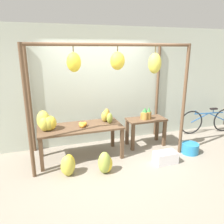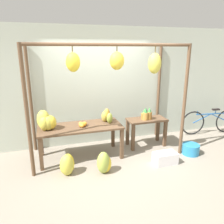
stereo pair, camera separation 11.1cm
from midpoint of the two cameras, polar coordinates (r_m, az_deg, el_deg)
ground_plane at (r=4.57m, az=0.40°, el=-13.83°), size 20.00×20.00×0.00m
shop_wall_back at (r=5.32m, az=-4.24°, el=6.56°), size 8.00×0.08×2.80m
stall_awning at (r=4.32m, az=-0.26°, el=9.08°), size 3.22×1.29×2.39m
display_table_main at (r=4.69m, az=-8.91°, el=-4.79°), size 1.75×0.74×0.72m
display_table_side at (r=5.32m, az=8.26°, el=-3.41°), size 0.93×0.46×0.68m
banana_pile_on_table at (r=4.55m, az=-17.39°, el=-2.59°), size 0.47×0.40×0.40m
orange_pile at (r=4.61m, az=-8.24°, el=-3.30°), size 0.18×0.22×0.09m
pineapple_cluster at (r=5.20m, az=8.14°, el=-0.62°), size 0.25×0.19×0.30m
banana_pile_ground_left at (r=4.30m, az=-12.21°, el=-13.60°), size 0.36×0.37×0.41m
banana_pile_ground_right at (r=4.26m, az=-2.67°, el=-13.19°), size 0.35×0.35×0.43m
fruit_crate_white at (r=4.73m, az=13.09°, el=-11.49°), size 0.47×0.27×0.24m
blue_bucket at (r=5.30m, az=19.15°, el=-8.94°), size 0.38×0.38×0.23m
parked_bicycle at (r=6.65m, az=23.37°, el=-2.09°), size 1.69×0.24×0.71m
papaya_pile at (r=4.83m, az=-2.03°, el=-1.12°), size 0.26×0.33×0.30m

